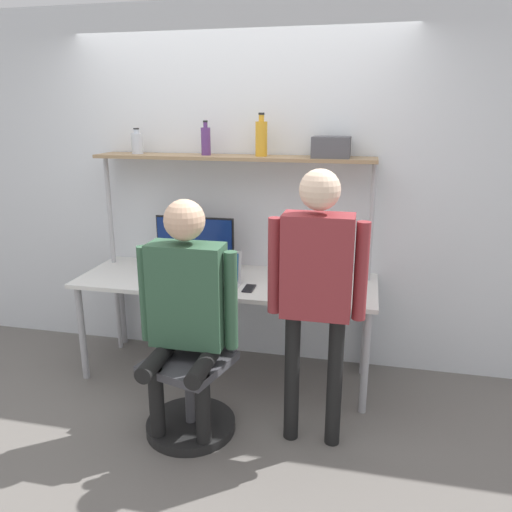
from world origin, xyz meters
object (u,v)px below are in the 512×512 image
object	(u,v)px
office_chair	(193,385)
storage_box	(331,147)
monitor	(195,241)
person_seated	(186,300)
person_standing	(317,277)
cell_phone	(249,288)
bottle_clear	(137,143)
bottle_purple	(206,141)
bottle_amber	(261,138)
laptop	(217,276)

from	to	relation	value
office_chair	storage_box	xyz separation A→B (m)	(0.73, 0.91, 1.41)
monitor	person_seated	bearing A→B (deg)	-74.00
person_standing	storage_box	distance (m)	1.10
cell_phone	bottle_clear	world-z (taller)	bottle_clear
cell_phone	person_standing	distance (m)	0.77
cell_phone	person_standing	xyz separation A→B (m)	(0.51, -0.50, 0.29)
office_chair	monitor	bearing A→B (deg)	107.35
person_standing	bottle_purple	bearing A→B (deg)	135.96
person_seated	bottle_purple	world-z (taller)	bottle_purple
monitor	person_standing	xyz separation A→B (m)	(1.02, -0.86, 0.07)
office_chair	person_standing	size ratio (longest dim) A/B	0.57
person_standing	bottle_purple	distance (m)	1.45
bottle_amber	storage_box	xyz separation A→B (m)	(0.49, 0.00, -0.06)
cell_phone	office_chair	xyz separation A→B (m)	(-0.23, -0.53, -0.47)
monitor	cell_phone	xyz separation A→B (m)	(0.51, -0.35, -0.22)
monitor	cell_phone	bearing A→B (deg)	-34.75
monitor	bottle_purple	bearing A→B (deg)	16.49
person_seated	person_standing	bearing A→B (deg)	5.03
monitor	person_standing	distance (m)	1.33
bottle_amber	bottle_clear	bearing A→B (deg)	180.00
bottle_clear	person_seated	bearing A→B (deg)	-53.58
storage_box	monitor	bearing A→B (deg)	-178.30
monitor	person_seated	world-z (taller)	person_seated
person_standing	bottle_amber	xyz separation A→B (m)	(-0.51, 0.89, 0.70)
bottle_clear	bottle_amber	size ratio (longest dim) A/B	0.63
office_chair	bottle_clear	bearing A→B (deg)	128.05
office_chair	person_standing	world-z (taller)	person_standing
person_seated	storage_box	size ratio (longest dim) A/B	5.66
monitor	bottle_purple	xyz separation A→B (m)	(0.10, 0.03, 0.75)
laptop	storage_box	distance (m)	1.19
cell_phone	bottle_amber	size ratio (longest dim) A/B	0.50
laptop	cell_phone	bearing A→B (deg)	-9.72
cell_phone	storage_box	distance (m)	1.12
person_seated	laptop	bearing A→B (deg)	89.52
cell_phone	bottle_purple	bearing A→B (deg)	136.86
monitor	laptop	world-z (taller)	monitor
bottle_purple	office_chair	bearing A→B (deg)	-79.13
person_standing	person_seated	bearing A→B (deg)	-174.97
bottle_purple	bottle_amber	size ratio (longest dim) A/B	0.82
bottle_purple	person_standing	bearing A→B (deg)	-44.04
laptop	bottle_purple	xyz separation A→B (m)	(-0.17, 0.34, 0.91)
laptop	storage_box	world-z (taller)	storage_box
office_chair	storage_box	distance (m)	1.83
cell_phone	storage_box	xyz separation A→B (m)	(0.49, 0.38, 0.93)
cell_phone	person_seated	size ratio (longest dim) A/B	0.10
person_standing	bottle_clear	size ratio (longest dim) A/B	8.76
person_seated	bottle_clear	size ratio (longest dim) A/B	7.78
cell_phone	person_seated	distance (m)	0.63
bottle_purple	bottle_clear	distance (m)	0.54
bottle_clear	person_standing	bearing A→B (deg)	-31.35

